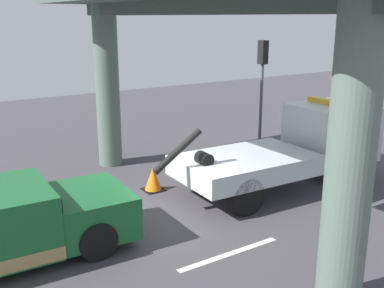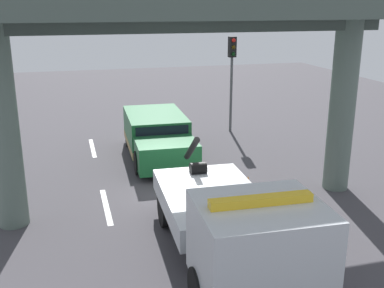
{
  "view_description": "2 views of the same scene",
  "coord_description": "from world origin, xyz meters",
  "px_view_note": "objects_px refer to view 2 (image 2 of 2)",
  "views": [
    {
      "loc": [
        -5.63,
        -9.5,
        4.96
      ],
      "look_at": [
        1.24,
        0.95,
        1.51
      ],
      "focal_mm": 43.33,
      "sensor_mm": 36.0,
      "label": 1
    },
    {
      "loc": [
        12.81,
        -3.3,
        5.75
      ],
      "look_at": [
        -0.13,
        0.26,
        1.68
      ],
      "focal_mm": 43.47,
      "sensor_mm": 36.0,
      "label": 2
    }
  ],
  "objects_px": {
    "tow_truck_white": "(235,225)",
    "traffic_cone_orange": "(248,187)",
    "towed_van_green": "(158,137)",
    "traffic_light_near": "(232,63)"
  },
  "relations": [
    {
      "from": "towed_van_green",
      "to": "traffic_cone_orange",
      "type": "distance_m",
      "value": 5.11
    },
    {
      "from": "towed_van_green",
      "to": "traffic_light_near",
      "type": "distance_m",
      "value": 5.39
    },
    {
      "from": "tow_truck_white",
      "to": "traffic_cone_orange",
      "type": "xyz_separation_m",
      "value": [
        -3.91,
        1.9,
        -0.87
      ]
    },
    {
      "from": "tow_truck_white",
      "to": "traffic_cone_orange",
      "type": "distance_m",
      "value": 4.43
    },
    {
      "from": "tow_truck_white",
      "to": "towed_van_green",
      "type": "distance_m",
      "value": 8.66
    },
    {
      "from": "tow_truck_white",
      "to": "towed_van_green",
      "type": "bearing_deg",
      "value": 179.78
    },
    {
      "from": "towed_van_green",
      "to": "traffic_cone_orange",
      "type": "xyz_separation_m",
      "value": [
        4.74,
        1.86,
        -0.45
      ]
    },
    {
      "from": "tow_truck_white",
      "to": "traffic_cone_orange",
      "type": "relative_size",
      "value": 10.54
    },
    {
      "from": "towed_van_green",
      "to": "traffic_light_near",
      "type": "bearing_deg",
      "value": 124.16
    },
    {
      "from": "tow_truck_white",
      "to": "towed_van_green",
      "type": "xyz_separation_m",
      "value": [
        -8.65,
        0.03,
        -0.42
      ]
    }
  ]
}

